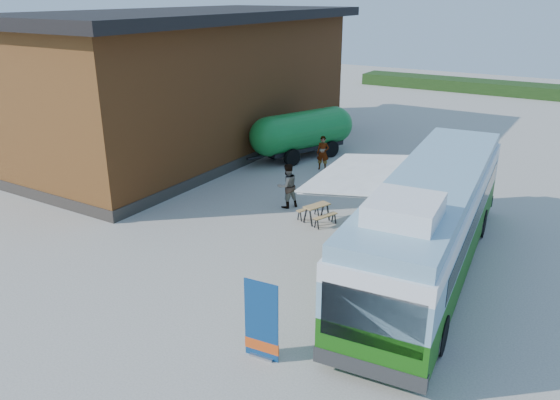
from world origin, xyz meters
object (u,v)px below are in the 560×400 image
Objects in this scene: banner at (261,327)px; picnic_table at (317,209)px; person_a at (323,153)px; bus at (431,220)px; person_b at (287,186)px; slurry_tanker at (303,132)px.

banner reaches higher than picnic_table.
person_a is (-2.91, 6.11, 0.34)m from picnic_table.
bus is 7.18m from person_b.
person_a is 0.91× the size of person_b.
picnic_table is 8.83m from slurry_tanker.
person_a is at bearing 106.52° from banner.
picnic_table is 1.96m from person_b.
slurry_tanker is at bearing 129.83° from person_a.
bus reaches higher than person_a.
person_b is at bearing -94.20° from person_a.
picnic_table is 0.81× the size of person_b.
banner is (-2.06, -6.37, -0.96)m from bus.
person_a is (-7.79, 7.92, -0.97)m from bus.
slurry_tanker is at bearing 110.69° from banner.
picnic_table is 6.78m from person_a.
person_a is at bearing 129.20° from bus.
person_b reaches higher than person_a.
bus is 7.38× the size of person_a.
person_a is at bearing -138.29° from person_b.
picnic_table is at bearing -80.69° from person_a.
bus reaches higher than banner.
banner is 8.66m from picnic_table.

